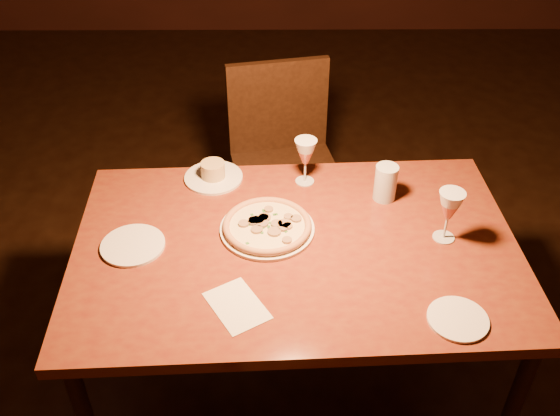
{
  "coord_description": "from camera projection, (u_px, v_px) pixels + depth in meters",
  "views": [
    {
      "loc": [
        0.05,
        -1.8,
        2.14
      ],
      "look_at": [
        0.06,
        -0.21,
        0.9
      ],
      "focal_mm": 40.0,
      "sensor_mm": 36.0,
      "label": 1
    }
  ],
  "objects": [
    {
      "name": "side_plate_left",
      "position": [
        133.0,
        245.0,
        2.04
      ],
      "size": [
        0.21,
        0.21,
        0.01
      ],
      "primitive_type": "cylinder",
      "color": "white",
      "rests_on": "dining_table"
    },
    {
      "name": "wine_glass_far",
      "position": [
        305.0,
        161.0,
        2.27
      ],
      "size": [
        0.08,
        0.08,
        0.18
      ],
      "primitive_type": null,
      "color": "#BA5C4D",
      "rests_on": "dining_table"
    },
    {
      "name": "water_tumbler",
      "position": [
        386.0,
        183.0,
        2.21
      ],
      "size": [
        0.08,
        0.08,
        0.13
      ],
      "primitive_type": "cylinder",
      "color": "#B5BFC5",
      "rests_on": "dining_table"
    },
    {
      "name": "pizza_plate",
      "position": [
        267.0,
        226.0,
        2.1
      ],
      "size": [
        0.32,
        0.32,
        0.03
      ],
      "color": "white",
      "rests_on": "dining_table"
    },
    {
      "name": "side_plate_near",
      "position": [
        458.0,
        319.0,
        1.79
      ],
      "size": [
        0.18,
        0.18,
        0.01
      ],
      "primitive_type": "cylinder",
      "color": "white",
      "rests_on": "dining_table"
    },
    {
      "name": "wine_glass_right",
      "position": [
        448.0,
        216.0,
        2.02
      ],
      "size": [
        0.08,
        0.08,
        0.19
      ],
      "primitive_type": null,
      "color": "#BA5C4D",
      "rests_on": "dining_table"
    },
    {
      "name": "floor",
      "position": [
        267.0,
        339.0,
        2.74
      ],
      "size": [
        7.0,
        7.0,
        0.0
      ],
      "primitive_type": "plane",
      "color": "black",
      "rests_on": "ground"
    },
    {
      "name": "chair_far",
      "position": [
        284.0,
        159.0,
        2.88
      ],
      "size": [
        0.55,
        0.55,
        0.97
      ],
      "rotation": [
        0.0,
        0.0,
        0.2
      ],
      "color": "black",
      "rests_on": "floor"
    },
    {
      "name": "pendant_light",
      "position": [
        301.0,
        2.0,
        1.56
      ],
      "size": [
        0.12,
        0.12,
        0.12
      ],
      "primitive_type": "sphere",
      "color": "#FE9347",
      "rests_on": "ceiling"
    },
    {
      "name": "ramekin_saucer",
      "position": [
        213.0,
        174.0,
        2.33
      ],
      "size": [
        0.22,
        0.22,
        0.07
      ],
      "color": "white",
      "rests_on": "dining_table"
    },
    {
      "name": "dining_table",
      "position": [
        296.0,
        260.0,
        2.09
      ],
      "size": [
        1.5,
        1.0,
        0.78
      ],
      "rotation": [
        0.0,
        0.0,
        0.04
      ],
      "color": "brown",
      "rests_on": "floor"
    },
    {
      "name": "menu_card",
      "position": [
        237.0,
        306.0,
        1.83
      ],
      "size": [
        0.22,
        0.24,
        0.0
      ],
      "primitive_type": "cube",
      "rotation": [
        0.0,
        0.0,
        0.55
      ],
      "color": "silver",
      "rests_on": "dining_table"
    }
  ]
}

